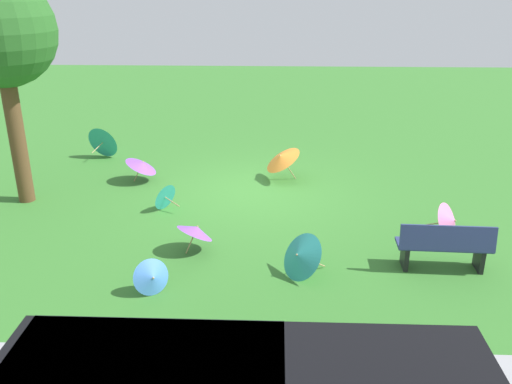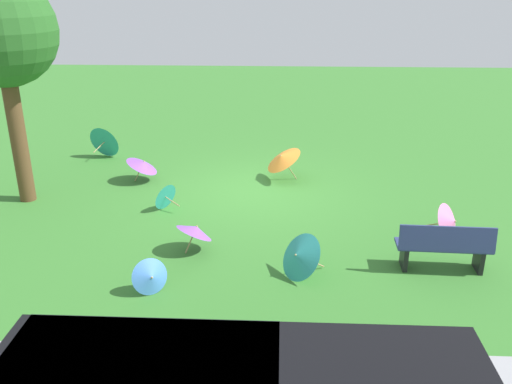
{
  "view_description": "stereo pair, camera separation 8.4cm",
  "coord_description": "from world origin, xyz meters",
  "px_view_note": "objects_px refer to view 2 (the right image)",
  "views": [
    {
      "loc": [
        -0.55,
        12.09,
        4.77
      ],
      "look_at": [
        -0.13,
        1.54,
        0.6
      ],
      "focal_mm": 38.02,
      "sensor_mm": 36.0,
      "label": 1
    },
    {
      "loc": [
        -0.63,
        12.08,
        4.77
      ],
      "look_at": [
        -0.13,
        1.54,
        0.6
      ],
      "focal_mm": 38.02,
      "sensor_mm": 36.0,
      "label": 2
    }
  ],
  "objects_px": {
    "parasol_purple_0": "(195,230)",
    "parasol_pink_0": "(451,222)",
    "parasol_teal_0": "(164,196)",
    "shade_tree": "(1,34)",
    "park_bench": "(444,247)",
    "parasol_purple_1": "(143,164)",
    "parasol_blue_0": "(151,277)",
    "parasol_teal_1": "(298,256)",
    "parasol_orange_0": "(282,158)",
    "parasol_teal_2": "(106,141)"
  },
  "relations": [
    {
      "from": "parasol_blue_0",
      "to": "parasol_teal_2",
      "type": "bearing_deg",
      "value": -67.73
    },
    {
      "from": "park_bench",
      "to": "parasol_teal_1",
      "type": "bearing_deg",
      "value": 7.39
    },
    {
      "from": "parasol_purple_0",
      "to": "parasol_teal_1",
      "type": "height_order",
      "value": "parasol_teal_1"
    },
    {
      "from": "parasol_orange_0",
      "to": "parasol_teal_2",
      "type": "bearing_deg",
      "value": -19.34
    },
    {
      "from": "parasol_purple_1",
      "to": "parasol_purple_0",
      "type": "bearing_deg",
      "value": 117.15
    },
    {
      "from": "parasol_purple_1",
      "to": "parasol_orange_0",
      "type": "height_order",
      "value": "parasol_orange_0"
    },
    {
      "from": "parasol_teal_1",
      "to": "parasol_orange_0",
      "type": "relative_size",
      "value": 0.88
    },
    {
      "from": "parasol_purple_0",
      "to": "parasol_blue_0",
      "type": "height_order",
      "value": "parasol_purple_0"
    },
    {
      "from": "parasol_pink_0",
      "to": "parasol_blue_0",
      "type": "height_order",
      "value": "parasol_pink_0"
    },
    {
      "from": "park_bench",
      "to": "parasol_purple_1",
      "type": "bearing_deg",
      "value": -33.82
    },
    {
      "from": "parasol_teal_1",
      "to": "parasol_teal_0",
      "type": "bearing_deg",
      "value": -44.2
    },
    {
      "from": "parasol_pink_0",
      "to": "parasol_purple_0",
      "type": "bearing_deg",
      "value": 7.85
    },
    {
      "from": "parasol_orange_0",
      "to": "parasol_purple_1",
      "type": "bearing_deg",
      "value": 3.44
    },
    {
      "from": "shade_tree",
      "to": "parasol_purple_0",
      "type": "xyz_separation_m",
      "value": [
        -4.26,
        2.32,
        -3.28
      ]
    },
    {
      "from": "park_bench",
      "to": "parasol_purple_0",
      "type": "relative_size",
      "value": 1.66
    },
    {
      "from": "parasol_purple_0",
      "to": "parasol_blue_0",
      "type": "bearing_deg",
      "value": 71.89
    },
    {
      "from": "parasol_teal_0",
      "to": "parasol_teal_1",
      "type": "relative_size",
      "value": 0.66
    },
    {
      "from": "park_bench",
      "to": "parasol_pink_0",
      "type": "relative_size",
      "value": 1.81
    },
    {
      "from": "parasol_teal_0",
      "to": "shade_tree",
      "type": "bearing_deg",
      "value": -6.64
    },
    {
      "from": "parasol_purple_0",
      "to": "parasol_pink_0",
      "type": "relative_size",
      "value": 1.09
    },
    {
      "from": "parasol_teal_0",
      "to": "parasol_teal_1",
      "type": "height_order",
      "value": "parasol_teal_1"
    },
    {
      "from": "shade_tree",
      "to": "parasol_purple_1",
      "type": "xyz_separation_m",
      "value": [
        -2.39,
        -1.34,
        -3.25
      ]
    },
    {
      "from": "parasol_teal_2",
      "to": "parasol_pink_0",
      "type": "bearing_deg",
      "value": 149.14
    },
    {
      "from": "parasol_purple_0",
      "to": "parasol_teal_1",
      "type": "bearing_deg",
      "value": 155.27
    },
    {
      "from": "park_bench",
      "to": "parasol_pink_0",
      "type": "height_order",
      "value": "park_bench"
    },
    {
      "from": "parasol_purple_1",
      "to": "parasol_teal_2",
      "type": "bearing_deg",
      "value": -51.86
    },
    {
      "from": "parasol_orange_0",
      "to": "parasol_pink_0",
      "type": "height_order",
      "value": "parasol_orange_0"
    },
    {
      "from": "parasol_purple_0",
      "to": "parasol_orange_0",
      "type": "height_order",
      "value": "parasol_orange_0"
    },
    {
      "from": "parasol_teal_0",
      "to": "parasol_pink_0",
      "type": "distance_m",
      "value": 6.01
    },
    {
      "from": "shade_tree",
      "to": "parasol_purple_1",
      "type": "bearing_deg",
      "value": -150.68
    },
    {
      "from": "park_bench",
      "to": "parasol_teal_0",
      "type": "relative_size",
      "value": 2.38
    },
    {
      "from": "shade_tree",
      "to": "parasol_teal_0",
      "type": "bearing_deg",
      "value": 173.36
    },
    {
      "from": "parasol_teal_1",
      "to": "parasol_orange_0",
      "type": "bearing_deg",
      "value": -86.53
    },
    {
      "from": "parasol_pink_0",
      "to": "parasol_purple_1",
      "type": "bearing_deg",
      "value": -23.87
    },
    {
      "from": "shade_tree",
      "to": "parasol_teal_2",
      "type": "distance_m",
      "value": 4.71
    },
    {
      "from": "parasol_teal_2",
      "to": "parasol_orange_0",
      "type": "height_order",
      "value": "parasol_teal_2"
    },
    {
      "from": "shade_tree",
      "to": "parasol_pink_0",
      "type": "relative_size",
      "value": 5.52
    },
    {
      "from": "park_bench",
      "to": "parasol_purple_1",
      "type": "relative_size",
      "value": 1.93
    },
    {
      "from": "park_bench",
      "to": "parasol_teal_0",
      "type": "height_order",
      "value": "park_bench"
    },
    {
      "from": "shade_tree",
      "to": "park_bench",
      "type": "bearing_deg",
      "value": 161.7
    },
    {
      "from": "parasol_teal_1",
      "to": "parasol_pink_0",
      "type": "relative_size",
      "value": 1.15
    },
    {
      "from": "parasol_teal_0",
      "to": "parasol_pink_0",
      "type": "height_order",
      "value": "parasol_pink_0"
    },
    {
      "from": "parasol_pink_0",
      "to": "parasol_teal_2",
      "type": "bearing_deg",
      "value": -30.86
    },
    {
      "from": "parasol_orange_0",
      "to": "parasol_blue_0",
      "type": "distance_m",
      "value": 5.79
    },
    {
      "from": "parasol_teal_0",
      "to": "parasol_purple_1",
      "type": "xyz_separation_m",
      "value": [
        0.88,
        -1.72,
        0.15
      ]
    },
    {
      "from": "shade_tree",
      "to": "parasol_teal_1",
      "type": "relative_size",
      "value": 4.78
    },
    {
      "from": "parasol_teal_2",
      "to": "parasol_blue_0",
      "type": "distance_m",
      "value": 7.73
    },
    {
      "from": "park_bench",
      "to": "parasol_purple_1",
      "type": "distance_m",
      "value": 7.55
    },
    {
      "from": "parasol_teal_0",
      "to": "parasol_purple_1",
      "type": "height_order",
      "value": "parasol_purple_1"
    },
    {
      "from": "parasol_teal_1",
      "to": "parasol_teal_2",
      "type": "bearing_deg",
      "value": -50.74
    }
  ]
}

